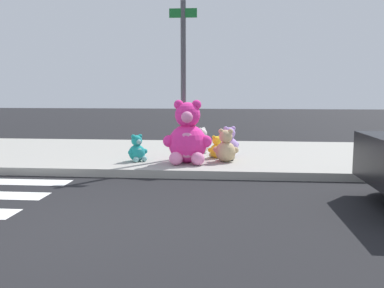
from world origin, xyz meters
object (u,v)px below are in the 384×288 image
at_px(plush_lavender, 229,144).
at_px(plush_white, 201,142).
at_px(plush_tan, 226,148).
at_px(plush_teal, 137,150).
at_px(sign_pole, 183,76).
at_px(plush_pink_large, 188,138).
at_px(plush_yellow, 217,149).

bearing_deg(plush_lavender, plush_white, 152.46).
relative_size(plush_tan, plush_lavender, 1.04).
height_order(plush_teal, plush_white, plush_white).
xyz_separation_m(plush_white, plush_tan, (0.57, -1.16, 0.03)).
bearing_deg(plush_teal, sign_pole, 29.15).
distance_m(plush_pink_large, plush_tan, 0.80).
distance_m(plush_tan, plush_yellow, 0.50).
distance_m(plush_teal, plush_tan, 1.77).
relative_size(plush_white, plush_yellow, 1.21).
distance_m(plush_white, plush_tan, 1.29).
distance_m(plush_white, plush_lavender, 0.71).
height_order(plush_pink_large, plush_tan, plush_pink_large).
bearing_deg(plush_teal, plush_white, 46.63).
relative_size(sign_pole, plush_teal, 5.92).
relative_size(plush_pink_large, plush_lavender, 1.93).
height_order(plush_teal, plush_tan, plush_tan).
bearing_deg(plush_white, plush_tan, -63.91).
distance_m(plush_pink_large, plush_white, 1.40).
bearing_deg(plush_tan, plush_lavender, 85.75).
bearing_deg(plush_white, plush_pink_large, -97.26).
bearing_deg(plush_pink_large, sign_pole, 103.84).
bearing_deg(plush_teal, plush_lavender, 27.18).
height_order(sign_pole, plush_pink_large, sign_pole).
bearing_deg(plush_pink_large, plush_lavender, 52.15).
bearing_deg(plush_pink_large, plush_white, 82.74).
relative_size(plush_pink_large, plush_white, 2.13).
distance_m(plush_pink_large, plush_lavender, 1.33).
xyz_separation_m(sign_pole, plush_tan, (0.89, -0.38, -1.43)).
height_order(plush_white, plush_lavender, plush_lavender).
xyz_separation_m(plush_tan, plush_lavender, (0.06, 0.83, -0.01)).
bearing_deg(plush_lavender, plush_teal, -152.82).
relative_size(plush_pink_large, plush_yellow, 2.58).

